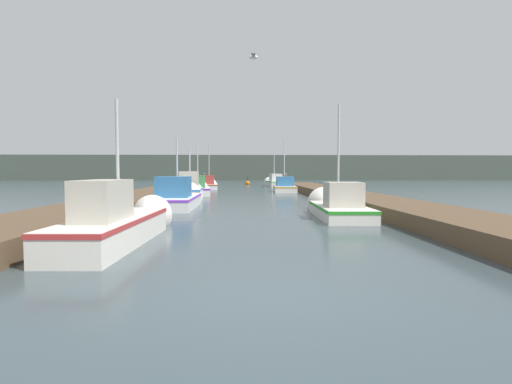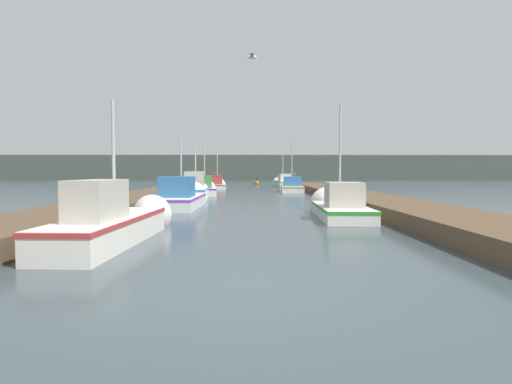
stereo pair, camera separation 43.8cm
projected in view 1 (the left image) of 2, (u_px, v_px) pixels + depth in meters
name	position (u px, v px, depth m)	size (l,w,h in m)	color
ground_plane	(267.00, 294.00, 5.55)	(200.00, 200.00, 0.00)	#38474C
dock_left	(138.00, 198.00, 21.26)	(2.70, 40.00, 0.49)	brown
dock_right	(352.00, 198.00, 21.74)	(2.70, 40.00, 0.49)	brown
distant_shore_ridge	(241.00, 168.00, 78.58)	(120.00, 16.00, 4.51)	#424C42
fishing_boat_0	(121.00, 222.00, 9.70)	(1.56, 5.90, 3.71)	silver
fishing_boat_1	(335.00, 206.00, 15.31)	(1.82, 5.57, 4.69)	silver
fishing_boat_2	(179.00, 198.00, 19.16)	(1.85, 6.20, 3.79)	silver
fishing_boat_3	(190.00, 191.00, 23.68)	(1.61, 4.87, 3.28)	silver
fishing_boat_4	(198.00, 189.00, 28.44)	(2.06, 4.88, 4.07)	silver
fishing_boat_5	(284.00, 187.00, 33.44)	(1.96, 5.85, 4.95)	silver
fishing_boat_6	(209.00, 185.00, 37.89)	(1.81, 4.89, 4.56)	silver
fishing_boat_7	(274.00, 182.00, 43.06)	(1.90, 5.60, 3.92)	silver
mooring_piling_0	(285.00, 181.00, 42.79)	(0.36, 0.36, 1.10)	#473523
mooring_piling_1	(204.00, 179.00, 47.84)	(0.23, 0.23, 1.39)	#473523
mooring_piling_2	(286.00, 181.00, 41.85)	(0.25, 0.25, 1.27)	#473523
mooring_piling_3	(286.00, 180.00, 43.02)	(0.25, 0.25, 1.41)	#473523
channel_buoy	(248.00, 183.00, 49.48)	(0.60, 0.60, 1.10)	#BF6513
seagull_lead	(253.00, 57.00, 12.14)	(0.29, 0.55, 0.12)	white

